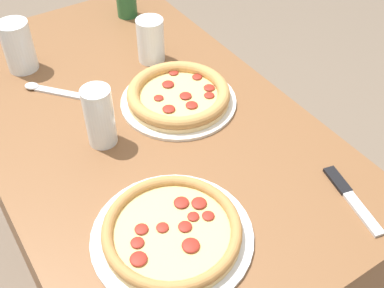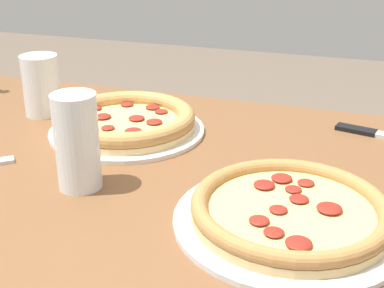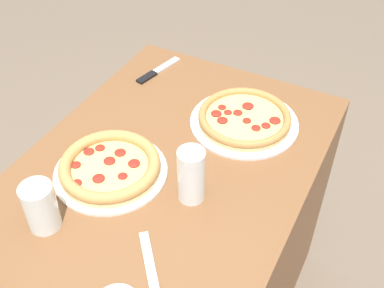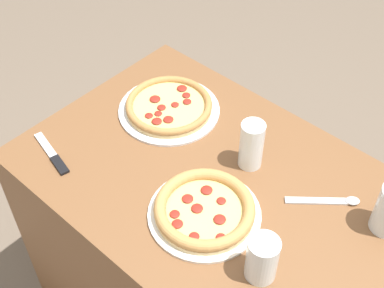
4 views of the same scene
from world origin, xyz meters
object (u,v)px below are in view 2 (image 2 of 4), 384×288
Objects in this scene: pizza_margherita at (290,212)px; knife at (381,135)px; glass_iced_tea at (77,145)px; glass_lemonade at (42,88)px; pizza_pepperoni at (127,122)px.

pizza_margherita is 1.66× the size of knife.
glass_lemonade is at bearing 131.72° from glass_iced_tea.
pizza_margherita is 0.32m from glass_iced_tea.
knife is at bearing 16.07° from pizza_pepperoni.
glass_lemonade reaches higher than knife.
knife is (0.11, 0.35, -0.01)m from pizza_margherita.
glass_lemonade reaches higher than pizza_pepperoni.
glass_iced_tea is 0.78× the size of knife.
knife is (0.65, 0.09, -0.05)m from glass_lemonade.
glass_iced_tea is at bearing -48.28° from glass_lemonade.
pizza_margherita is 0.37m from knife.
knife is (0.42, 0.35, -0.06)m from glass_iced_tea.
glass_iced_tea is at bearing -83.56° from pizza_pepperoni.
glass_lemonade is at bearing -172.08° from knife.
glass_iced_tea is (-0.31, 0.01, 0.05)m from pizza_margherita.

